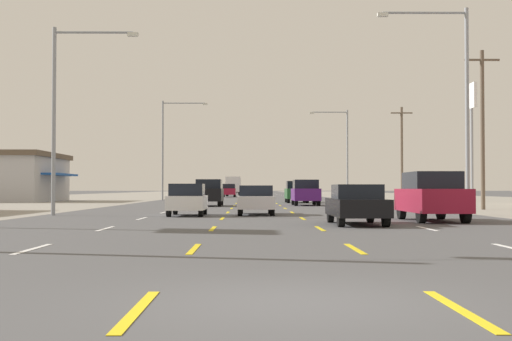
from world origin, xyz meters
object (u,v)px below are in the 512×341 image
(box_truck_inner_left_distant_b, at_px, (233,185))
(streetlight_right_row_0, at_px, (458,94))
(suv_inner_left_far, at_px, (209,192))
(suv_inner_right_farther, at_px, (305,192))
(hatchback_far_left_distant_c, at_px, (216,191))
(suv_inner_right_farthest, at_px, (297,192))
(suv_far_right_near, at_px, (432,196))
(pole_sign_right_row_1, at_px, (472,113))
(streetlight_right_row_1, at_px, (343,148))
(sedan_inner_right_nearest, at_px, (357,204))
(sedan_center_turn_midfar, at_px, (256,200))
(suv_inner_left_distant_a, at_px, (229,190))
(streetlight_left_row_1, at_px, (167,142))
(hatchback_inner_left_mid, at_px, (187,199))
(streetlight_left_row_0, at_px, (63,105))

(box_truck_inner_left_distant_b, bearing_deg, streetlight_right_row_0, -80.87)
(suv_inner_left_far, height_order, suv_inner_right_farther, same)
(hatchback_far_left_distant_c, bearing_deg, suv_inner_right_farthest, -81.16)
(suv_far_right_near, xyz_separation_m, box_truck_inner_left_distant_b, (-10.15, 87.27, 0.81))
(pole_sign_right_row_1, bearing_deg, box_truck_inner_left_distant_b, 107.63)
(streetlight_right_row_1, bearing_deg, sedan_inner_right_nearest, -97.21)
(suv_inner_left_far, height_order, pole_sign_right_row_1, pole_sign_right_row_1)
(streetlight_right_row_1, bearing_deg, sedan_center_turn_midfar, -103.67)
(sedan_center_turn_midfar, relative_size, suv_inner_left_distant_a, 0.92)
(box_truck_inner_left_distant_b, bearing_deg, sedan_center_turn_midfar, -87.78)
(sedan_inner_right_nearest, relative_size, suv_inner_right_farthest, 0.92)
(suv_inner_right_farthest, height_order, streetlight_right_row_1, streetlight_right_row_1)
(suv_inner_right_farther, relative_size, box_truck_inner_left_distant_b, 0.68)
(sedan_inner_right_nearest, xyz_separation_m, suv_inner_right_farther, (0.40, 28.17, 0.27))
(sedan_inner_right_nearest, bearing_deg, streetlight_left_row_1, 104.44)
(suv_inner_right_farther, bearing_deg, hatchback_inner_left_mid, -110.04)
(sedan_inner_right_nearest, relative_size, sedan_center_turn_midfar, 1.00)
(sedan_inner_right_nearest, height_order, hatchback_far_left_distant_c, hatchback_far_left_distant_c)
(sedan_inner_right_nearest, distance_m, suv_inner_right_farther, 28.17)
(sedan_center_turn_midfar, distance_m, streetlight_left_row_1, 42.42)
(suv_inner_left_distant_a, bearing_deg, sedan_center_turn_midfar, -87.10)
(sedan_inner_right_nearest, xyz_separation_m, pole_sign_right_row_1, (13.12, 27.49, 6.33))
(box_truck_inner_left_distant_b, relative_size, hatchback_far_left_distant_c, 1.85)
(sedan_inner_right_nearest, bearing_deg, box_truck_inner_left_distant_b, 94.27)
(streetlight_left_row_1, bearing_deg, suv_inner_right_farthest, -42.93)
(box_truck_inner_left_distant_b, bearing_deg, pole_sign_right_row_1, -72.37)
(sedan_inner_right_nearest, bearing_deg, sedan_center_turn_midfar, 110.82)
(suv_inner_right_farthest, relative_size, streetlight_left_row_0, 0.53)
(suv_far_right_near, distance_m, hatchback_far_left_distant_c, 106.37)
(streetlight_left_row_1, bearing_deg, box_truck_inner_left_distant_b, 80.98)
(pole_sign_right_row_1, relative_size, streetlight_left_row_0, 1.02)
(suv_far_right_near, height_order, hatchback_far_left_distant_c, suv_far_right_near)
(suv_far_right_near, height_order, streetlight_left_row_0, streetlight_left_row_0)
(sedan_center_turn_midfar, height_order, hatchback_far_left_distant_c, hatchback_far_left_distant_c)
(suv_inner_right_farther, xyz_separation_m, streetlight_right_row_1, (5.98, 22.26, 4.74))
(sedan_inner_right_nearest, relative_size, pole_sign_right_row_1, 0.48)
(hatchback_inner_left_mid, distance_m, suv_inner_left_far, 18.15)
(streetlight_left_row_0, bearing_deg, suv_inner_left_far, 70.93)
(pole_sign_right_row_1, bearing_deg, hatchback_far_left_distant_c, 106.35)
(suv_inner_left_far, bearing_deg, pole_sign_right_row_1, 3.35)
(hatchback_far_left_distant_c, height_order, streetlight_right_row_1, streetlight_right_row_1)
(suv_inner_right_farther, height_order, pole_sign_right_row_1, pole_sign_right_row_1)
(sedan_inner_right_nearest, distance_m, suv_far_right_near, 4.33)
(streetlight_left_row_0, bearing_deg, suv_inner_left_distant_a, 85.05)
(suv_inner_left_distant_a, bearing_deg, sedan_inner_right_nearest, -84.82)
(box_truck_inner_left_distant_b, bearing_deg, hatchback_far_left_distant_c, 101.84)
(box_truck_inner_left_distant_b, height_order, streetlight_left_row_0, streetlight_left_row_0)
(sedan_center_turn_midfar, height_order, suv_inner_left_far, suv_inner_left_far)
(hatchback_inner_left_mid, xyz_separation_m, suv_inner_right_farther, (7.30, 20.00, 0.24))
(pole_sign_right_row_1, xyz_separation_m, streetlight_right_row_1, (-6.74, 22.94, -1.31))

